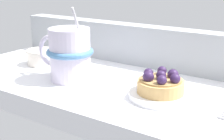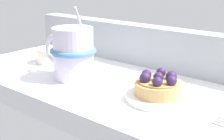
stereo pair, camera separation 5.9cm
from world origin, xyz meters
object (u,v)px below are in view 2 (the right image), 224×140
at_px(coffee_mug, 72,53).
at_px(sugar_bowl, 50,55).
at_px(dessert_plate, 158,97).
at_px(raspberry_tart, 158,86).

xyz_separation_m(coffee_mug, sugar_bowl, (-0.13, 0.05, -0.03)).
distance_m(dessert_plate, sugar_bowl, 0.33).
xyz_separation_m(dessert_plate, coffee_mug, (-0.20, -0.01, 0.05)).
bearing_deg(dessert_plate, sugar_bowl, 173.59).
bearing_deg(raspberry_tart, sugar_bowl, 173.61).
distance_m(dessert_plate, raspberry_tart, 0.02).
height_order(dessert_plate, sugar_bowl, sugar_bowl).
xyz_separation_m(dessert_plate, raspberry_tart, (0.00, 0.00, 0.02)).
bearing_deg(coffee_mug, sugar_bowl, 160.13).
height_order(coffee_mug, sugar_bowl, coffee_mug).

